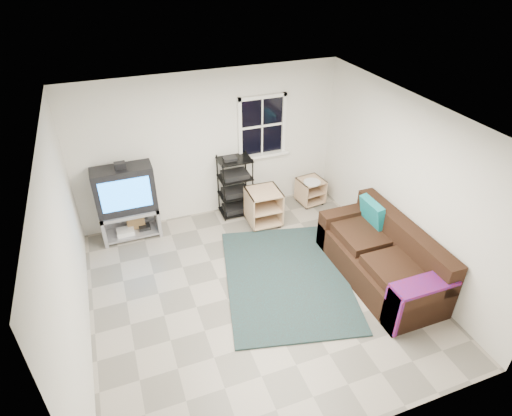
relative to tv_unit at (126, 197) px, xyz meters
name	(u,v)px	position (x,y,z in m)	size (l,w,h in m)	color
room	(262,130)	(2.46, 0.23, 0.71)	(4.60, 4.62, 4.60)	gray
tv_unit	(126,197)	(0.00, 0.00, 0.00)	(0.95, 0.47, 1.39)	#94939B
av_rack	(235,190)	(1.88, 0.03, -0.27)	(0.57, 0.42, 1.14)	black
side_table_left	(263,205)	(2.24, -0.41, -0.41)	(0.58, 0.58, 0.66)	tan
side_table_right	(310,189)	(3.32, -0.10, -0.48)	(0.49, 0.50, 0.51)	tan
sofa	(382,259)	(3.35, -2.40, -0.42)	(0.95, 2.14, 0.98)	black
shag_rug	(287,278)	(2.03, -1.95, -0.75)	(1.78, 2.45, 0.03)	black
paper_bag	(136,220)	(0.09, 0.11, -0.55)	(0.30, 0.19, 0.42)	olive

